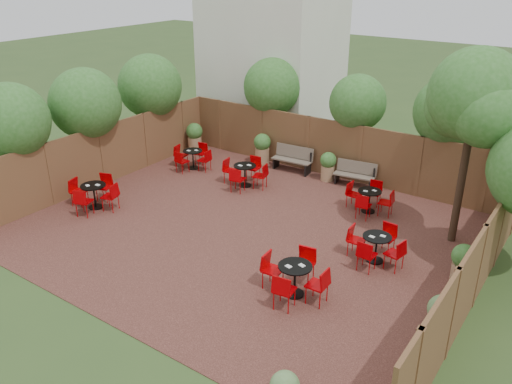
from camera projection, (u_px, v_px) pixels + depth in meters
The scene contains 13 objects.
ground at pixel (249, 231), 14.68m from camera, with size 80.00×80.00×0.00m, color #354F23.
courtyard_paving at pixel (249, 231), 14.67m from camera, with size 12.00×10.00×0.02m, color #3C1F18.
fence_back at pixel (333, 149), 18.02m from camera, with size 12.00×0.08×2.00m, color brown.
fence_left at pixel (102, 156), 17.40m from camera, with size 0.08×10.00×2.00m, color brown.
fence_right at pixel (478, 267), 11.14m from camera, with size 0.08×10.00×2.00m, color brown.
neighbour_building at pixel (273, 39), 21.39m from camera, with size 5.00×4.00×8.00m, color silver.
overhang_foliage at pixel (249, 109), 16.44m from camera, with size 15.59×10.56×2.34m.
courtyard_tree at pixel (475, 102), 12.64m from camera, with size 2.55×2.45×5.14m.
park_bench_left at pixel (293, 158), 18.67m from camera, with size 1.48×0.57×0.89m.
park_bench_right at pixel (355, 174), 17.42m from camera, with size 1.40×0.62×0.84m.
bistro_tables at pixel (250, 204), 15.29m from camera, with size 9.78×6.41×0.87m.
planters at pixel (281, 164), 17.78m from camera, with size 11.73×4.52×1.16m.
low_shrubs at pixel (369, 358), 9.56m from camera, with size 2.15×4.21×0.66m.
Camera 1 is at (7.56, -10.53, 6.99)m, focal length 36.81 mm.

